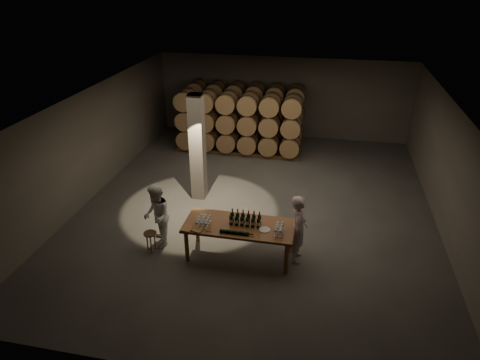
% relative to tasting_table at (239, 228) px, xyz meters
% --- Properties ---
extents(room, '(12.00, 12.00, 12.00)m').
position_rel_tasting_table_xyz_m(room, '(-1.80, 2.70, 0.80)').
color(room, '#4B4946').
rests_on(room, ground).
extents(tasting_table, '(2.60, 1.10, 0.90)m').
position_rel_tasting_table_xyz_m(tasting_table, '(0.00, 0.00, 0.00)').
color(tasting_table, brown).
rests_on(tasting_table, ground).
extents(barrel_stack_back, '(4.70, 0.95, 2.31)m').
position_rel_tasting_table_xyz_m(barrel_stack_back, '(-1.35, 7.70, 0.40)').
color(barrel_stack_back, brown).
rests_on(barrel_stack_back, ground).
extents(barrel_stack_front, '(4.70, 0.95, 2.31)m').
position_rel_tasting_table_xyz_m(barrel_stack_front, '(-1.35, 6.30, 0.40)').
color(barrel_stack_front, brown).
rests_on(barrel_stack_front, ground).
extents(bottle_cluster, '(0.74, 0.24, 0.35)m').
position_rel_tasting_table_xyz_m(bottle_cluster, '(0.13, 0.05, 0.23)').
color(bottle_cluster, black).
rests_on(bottle_cluster, tasting_table).
extents(lying_bottles, '(0.78, 0.08, 0.08)m').
position_rel_tasting_table_xyz_m(lying_bottles, '(-0.02, -0.40, 0.14)').
color(lying_bottles, black).
rests_on(lying_bottles, tasting_table).
extents(glass_cluster_left, '(0.30, 0.41, 0.17)m').
position_rel_tasting_table_xyz_m(glass_cluster_left, '(-0.83, -0.15, 0.23)').
color(glass_cluster_left, silver).
rests_on(glass_cluster_left, tasting_table).
extents(glass_cluster_right, '(0.20, 0.42, 0.18)m').
position_rel_tasting_table_xyz_m(glass_cluster_right, '(0.95, -0.13, 0.24)').
color(glass_cluster_right, silver).
rests_on(glass_cluster_right, tasting_table).
extents(plate, '(0.26, 0.26, 0.02)m').
position_rel_tasting_table_xyz_m(plate, '(0.62, -0.10, 0.11)').
color(plate, silver).
rests_on(plate, tasting_table).
extents(notebook_near, '(0.29, 0.26, 0.03)m').
position_rel_tasting_table_xyz_m(notebook_near, '(-0.90, -0.44, 0.12)').
color(notebook_near, '#9C6738').
rests_on(notebook_near, tasting_table).
extents(notebook_corner, '(0.25, 0.30, 0.02)m').
position_rel_tasting_table_xyz_m(notebook_corner, '(-1.14, -0.42, 0.12)').
color(notebook_corner, '#9C6738').
rests_on(notebook_corner, tasting_table).
extents(pen, '(0.14, 0.02, 0.01)m').
position_rel_tasting_table_xyz_m(pen, '(-0.63, -0.43, 0.11)').
color(pen, black).
rests_on(pen, tasting_table).
extents(stool, '(0.32, 0.32, 0.53)m').
position_rel_tasting_table_xyz_m(stool, '(-2.17, -0.23, -0.36)').
color(stool, brown).
rests_on(stool, ground).
extents(person_man, '(0.43, 0.64, 1.72)m').
position_rel_tasting_table_xyz_m(person_man, '(1.37, 0.17, 0.06)').
color(person_man, beige).
rests_on(person_man, ground).
extents(person_woman, '(0.90, 0.99, 1.66)m').
position_rel_tasting_table_xyz_m(person_woman, '(-2.10, 0.08, 0.04)').
color(person_woman, white).
rests_on(person_woman, ground).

